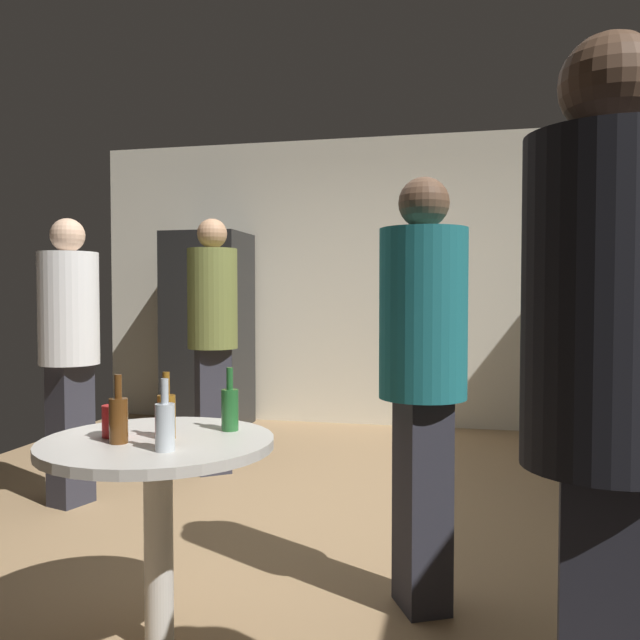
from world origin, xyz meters
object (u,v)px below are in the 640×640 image
Objects in this scene: person_in_white_shirt at (69,338)px; person_in_teal_shirt at (423,358)px; refrigerator at (209,330)px; plastic_cup_red at (114,421)px; foreground_table at (158,469)px; person_in_olive_shirt at (213,324)px; beer_bottle_green at (230,408)px; beer_bottle_clear at (165,425)px; beer_bottle_amber at (166,414)px; person_in_black_shirt at (605,388)px; beer_bottle_brown at (119,418)px.

person_in_teal_shirt is at bearing -5.31° from person_in_white_shirt.
refrigerator reaches higher than plastic_cup_red.
person_in_olive_shirt is at bearing 106.99° from foreground_table.
person_in_white_shirt is (0.07, -2.30, 0.08)m from refrigerator.
person_in_white_shirt is at bearing -88.14° from refrigerator.
refrigerator is at bearing 108.29° from person_in_white_shirt.
beer_bottle_green is 0.14× the size of person_in_white_shirt.
beer_bottle_clear is 0.14× the size of person_in_white_shirt.
person_in_teal_shirt is at bearing 30.04° from beer_bottle_amber.
foreground_table is 3.48× the size of beer_bottle_clear.
beer_bottle_amber is at bearing 3.63° from plastic_cup_red.
person_in_black_shirt is at bearing -58.37° from refrigerator.
person_in_teal_shirt is 1.01× the size of person_in_white_shirt.
refrigerator is at bearing 110.26° from beer_bottle_clear.
beer_bottle_clear is at bearing -13.10° from person_in_black_shirt.
refrigerator is 7.83× the size of beer_bottle_brown.
person_in_olive_shirt reaches higher than person_in_teal_shirt.
beer_bottle_amber is (0.03, 0.01, 0.19)m from foreground_table.
foreground_table is at bearing 3.54° from person_in_teal_shirt.
beer_bottle_green is (1.49, -3.45, -0.08)m from refrigerator.
person_in_teal_shirt reaches higher than person_in_white_shirt.
beer_bottle_amber is 2.09× the size of plastic_cup_red.
person_in_teal_shirt is at bearing 31.16° from beer_bottle_brown.
beer_bottle_green is (0.17, 0.17, 0.00)m from beer_bottle_amber.
foreground_table is at bearing -70.39° from refrigerator.
beer_bottle_clear is at bearing -31.87° from person_in_white_shirt.
beer_bottle_clear is 0.14× the size of person_in_teal_shirt.
person_in_teal_shirt reaches higher than plastic_cup_red.
person_in_black_shirt is (1.47, -0.60, 0.25)m from plastic_cup_red.
beer_bottle_clear is 2.09× the size of plastic_cup_red.
person_in_white_shirt is at bearing -30.19° from person_in_black_shirt.
plastic_cup_red is at bearing 150.38° from beer_bottle_clear.
beer_bottle_amber is at bearing -17.94° from person_in_olive_shirt.
person_in_black_shirt is at bearing -0.06° from person_in_olive_shirt.
beer_bottle_green is at bearing 27.45° from plastic_cup_red.
refrigerator is at bearing 110.07° from beer_bottle_amber.
beer_bottle_amber is at bearing -18.27° from person_in_black_shirt.
beer_bottle_clear is 1.02m from person_in_teal_shirt.
beer_bottle_brown is at bearing -35.20° from person_in_white_shirt.
foreground_table is 3.48× the size of beer_bottle_amber.
refrigerator is 3.75m from beer_bottle_green.
person_in_white_shirt is 0.99m from person_in_olive_shirt.
beer_bottle_clear is 0.31m from plastic_cup_red.
person_in_white_shirt reaches higher than foreground_table.
foreground_table is 0.23m from plastic_cup_red.
person_in_white_shirt is (-1.12, 1.42, 0.16)m from beer_bottle_brown.
refrigerator is 7.83× the size of beer_bottle_clear.
beer_bottle_clear is at bearing -17.45° from person_in_olive_shirt.
refrigerator reaches higher than beer_bottle_brown.
beer_bottle_green is at bearing -27.91° from person_in_black_shirt.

